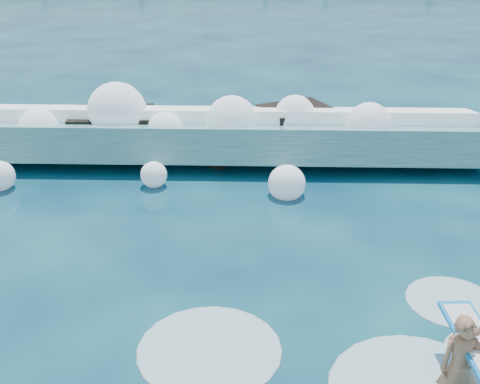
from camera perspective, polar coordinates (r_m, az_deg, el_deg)
The scene contains 6 objects.
ground at distance 11.92m, azimuth -7.61°, elevation -9.21°, with size 200.00×200.00×0.00m, color #082242.
breaking_wave at distance 18.32m, azimuth -9.44°, elevation 5.24°, with size 19.99×3.04×1.72m.
rock_cluster at distance 18.78m, azimuth -4.10°, elevation 5.53°, with size 8.27×3.44×1.42m.
surfer_with_board at distance 9.76m, azimuth 20.50°, elevation -14.93°, with size 0.92×2.88×1.71m.
wave_spray at distance 18.11m, azimuth -10.55°, elevation 6.47°, with size 15.14×4.46×2.30m.
surf_foam at distance 10.22m, azimuth 14.82°, elevation -16.57°, with size 8.77×5.74×0.14m.
Camera 1 is at (1.84, -9.74, 6.61)m, focal length 45.00 mm.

